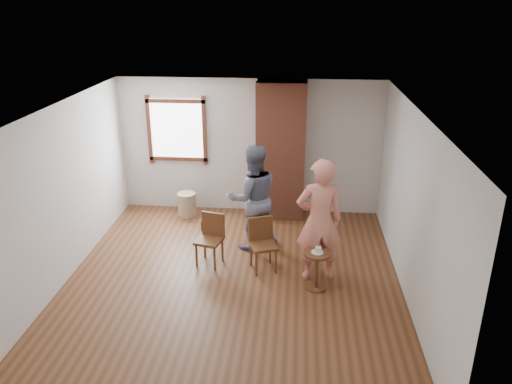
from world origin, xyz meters
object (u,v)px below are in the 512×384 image
at_px(dining_chair_left, 211,236).
at_px(dining_chair_right, 262,241).
at_px(stoneware_crock, 187,204).
at_px(man, 253,198).
at_px(person_pink, 319,221).
at_px(side_table, 317,264).

height_order(dining_chair_left, dining_chair_right, dining_chair_right).
bearing_deg(stoneware_crock, dining_chair_right, -49.25).
bearing_deg(stoneware_crock, dining_chair_left, -66.08).
height_order(stoneware_crock, man, man).
distance_m(stoneware_crock, dining_chair_right, 2.47).
bearing_deg(dining_chair_right, dining_chair_left, 153.01).
bearing_deg(person_pink, side_table, 76.71).
xyz_separation_m(dining_chair_left, man, (0.62, 0.58, 0.44)).
bearing_deg(person_pink, dining_chair_right, -24.06).
distance_m(stoneware_crock, person_pink, 3.30).
xyz_separation_m(stoneware_crock, person_pink, (2.46, -2.09, 0.72)).
xyz_separation_m(dining_chair_left, person_pink, (1.68, -0.32, 0.49)).
relative_size(dining_chair_right, side_table, 1.38).
bearing_deg(side_table, person_pink, 86.17).
relative_size(side_table, man, 0.33).
distance_m(dining_chair_left, dining_chair_right, 0.83).
distance_m(dining_chair_right, side_table, 0.99).
bearing_deg(man, side_table, 110.83).
bearing_deg(dining_chair_left, man, 57.49).
relative_size(dining_chair_left, man, 0.46).
bearing_deg(man, person_pink, 120.18).
relative_size(dining_chair_right, man, 0.46).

